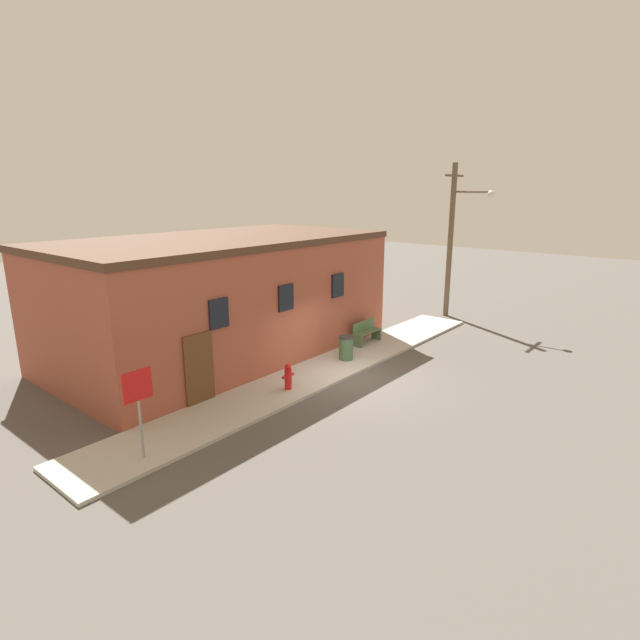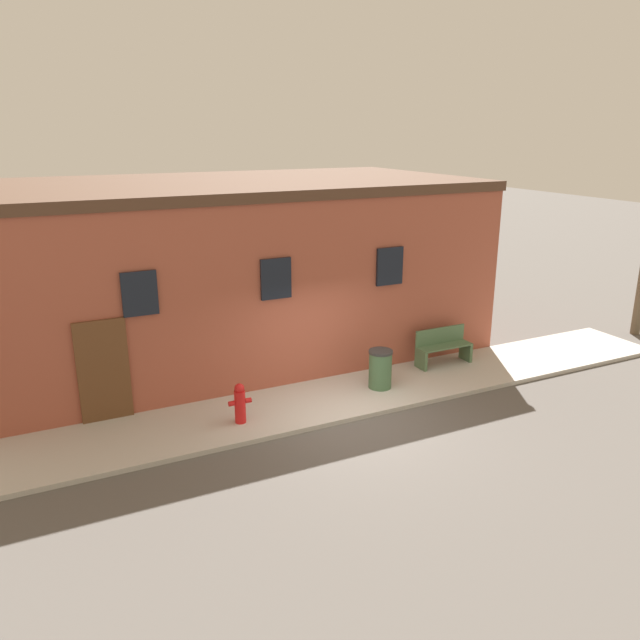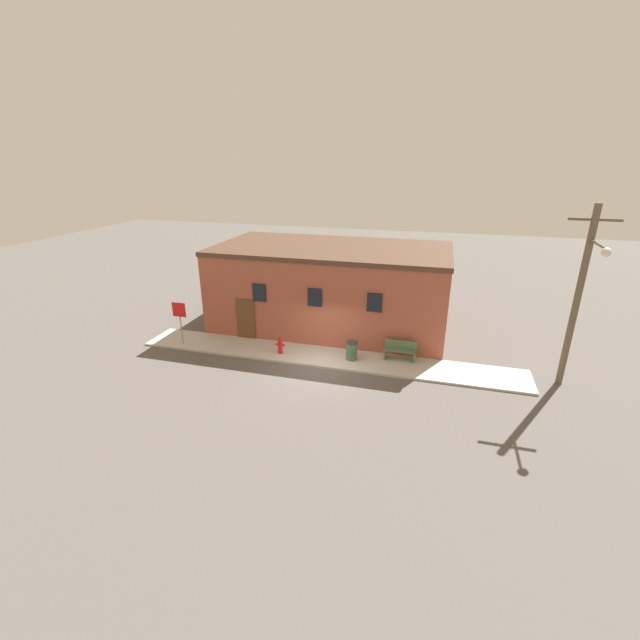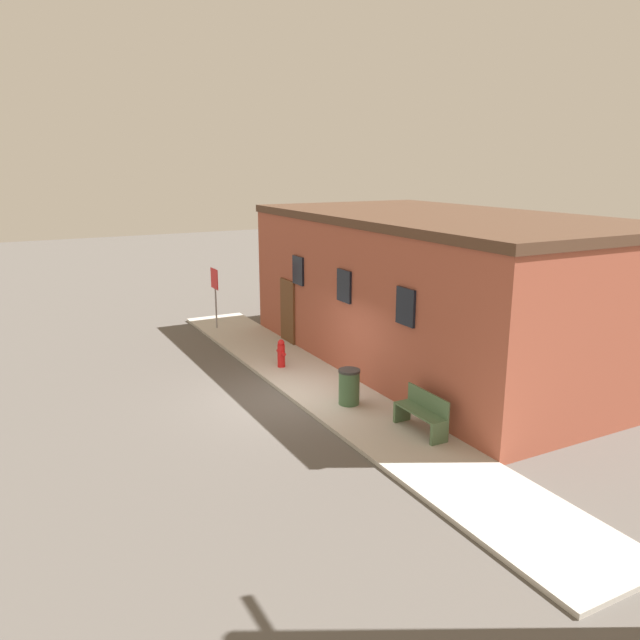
{
  "view_description": "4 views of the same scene",
  "coord_description": "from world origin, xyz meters",
  "px_view_note": "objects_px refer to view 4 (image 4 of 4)",
  "views": [
    {
      "loc": [
        -12.84,
        -9.28,
        6.2
      ],
      "look_at": [
        -0.24,
        1.08,
        1.92
      ],
      "focal_mm": 28.0,
      "sensor_mm": 36.0,
      "label": 1
    },
    {
      "loc": [
        -5.72,
        -10.11,
        5.76
      ],
      "look_at": [
        -0.24,
        1.08,
        1.92
      ],
      "focal_mm": 35.0,
      "sensor_mm": 36.0,
      "label": 2
    },
    {
      "loc": [
        4.75,
        -16.72,
        8.99
      ],
      "look_at": [
        -0.24,
        1.08,
        1.92
      ],
      "focal_mm": 24.0,
      "sensor_mm": 36.0,
      "label": 3
    },
    {
      "loc": [
        13.82,
        -6.37,
        5.93
      ],
      "look_at": [
        -0.24,
        1.08,
        1.92
      ],
      "focal_mm": 35.0,
      "sensor_mm": 36.0,
      "label": 4
    }
  ],
  "objects_px": {
    "bench": "(422,413)",
    "trash_bin": "(349,387)",
    "fire_hydrant": "(281,353)",
    "stop_sign": "(215,286)"
  },
  "relations": [
    {
      "from": "fire_hydrant",
      "to": "bench",
      "type": "height_order",
      "value": "bench"
    },
    {
      "from": "fire_hydrant",
      "to": "trash_bin",
      "type": "relative_size",
      "value": 0.94
    },
    {
      "from": "stop_sign",
      "to": "bench",
      "type": "bearing_deg",
      "value": 5.86
    },
    {
      "from": "bench",
      "to": "trash_bin",
      "type": "height_order",
      "value": "bench"
    },
    {
      "from": "bench",
      "to": "stop_sign",
      "type": "bearing_deg",
      "value": -174.14
    },
    {
      "from": "fire_hydrant",
      "to": "stop_sign",
      "type": "bearing_deg",
      "value": -177.5
    },
    {
      "from": "trash_bin",
      "to": "stop_sign",
      "type": "bearing_deg",
      "value": -176.61
    },
    {
      "from": "fire_hydrant",
      "to": "bench",
      "type": "distance_m",
      "value": 5.69
    },
    {
      "from": "bench",
      "to": "trash_bin",
      "type": "xyz_separation_m",
      "value": [
        -2.19,
        -0.6,
        0.0
      ]
    },
    {
      "from": "stop_sign",
      "to": "trash_bin",
      "type": "xyz_separation_m",
      "value": [
        8.64,
        0.51,
        -1.09
      ]
    }
  ]
}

